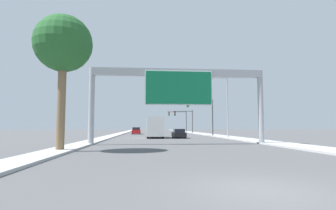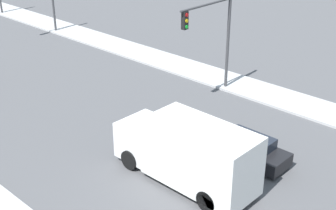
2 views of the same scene
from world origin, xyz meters
TOP-DOWN VIEW (x-y plane):
  - sidewalk_right at (9.50, 60.00)m, footprint 3.00×120.00m
  - car_near_left at (1.75, 31.76)m, footprint 1.72×4.58m
  - truck_box_primary at (-1.75, 32.54)m, footprint 2.46×7.24m
  - traffic_light_near_intersection at (6.99, 38.00)m, footprint 4.84×0.32m

SIDE VIEW (x-z plane):
  - sidewalk_right at x=9.50m, z-range 0.00..0.15m
  - car_near_left at x=1.75m, z-range -0.03..1.32m
  - truck_box_primary at x=-1.75m, z-range 0.03..3.16m
  - traffic_light_near_intersection at x=6.99m, z-range 1.15..7.62m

